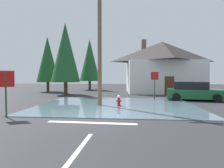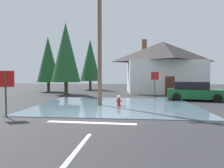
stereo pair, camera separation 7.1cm
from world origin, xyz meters
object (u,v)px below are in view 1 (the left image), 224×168
parked_car (193,91)px  pine_tree_short_left (90,60)px  stop_sign_near (6,84)px  fire_hydrant (119,101)px  house (162,66)px  pine_tree_mid_left (48,60)px  pine_tree_tall_left (65,52)px  utility_pole (100,36)px  stop_sign_far (155,80)px

parked_car → pine_tree_short_left: (-11.13, 11.12, 3.61)m
stop_sign_near → fire_hydrant: bearing=36.0°
house → pine_tree_mid_left: bearing=-176.4°
fire_hydrant → parked_car: 7.16m
house → parked_car: house is taller
stop_sign_near → pine_tree_short_left: bearing=89.4°
stop_sign_near → pine_tree_tall_left: size_ratio=0.30×
stop_sign_near → pine_tree_mid_left: 15.67m
pine_tree_tall_left → pine_tree_short_left: pine_tree_tall_left is taller
fire_hydrant → pine_tree_tall_left: (-6.13, 7.33, 4.18)m
utility_pole → stop_sign_far: 6.41m
stop_sign_far → utility_pole: bearing=-137.7°
parked_car → pine_tree_short_left: bearing=135.0°
stop_sign_far → house: 8.20m
pine_tree_tall_left → pine_tree_short_left: 7.71m
pine_tree_tall_left → house: bearing=22.7°
utility_pole → pine_tree_mid_left: utility_pole is taller
stop_sign_near → pine_tree_short_left: (0.21, 18.81, 2.71)m
stop_sign_far → house: size_ratio=0.25×
stop_sign_near → house: (10.10, 15.75, 1.64)m
house → parked_car: size_ratio=2.10×
utility_pole → pine_tree_tall_left: size_ratio=1.17×
house → pine_tree_tall_left: 11.91m
fire_hydrant → parked_car: (6.03, 3.84, 0.38)m
parked_car → pine_tree_tall_left: size_ratio=0.60×
fire_hydrant → pine_tree_tall_left: 10.43m
house → pine_tree_mid_left: size_ratio=1.39×
stop_sign_near → pine_tree_mid_left: (-4.41, 14.83, 2.49)m
utility_pole → pine_tree_mid_left: (-8.39, 10.70, -0.57)m
utility_pole → parked_car: utility_pole is taller
stop_sign_far → pine_tree_short_left: (-7.96, 10.87, 2.64)m
utility_pole → pine_tree_mid_left: bearing=128.1°
fire_hydrant → pine_tree_tall_left: pine_tree_tall_left is taller
pine_tree_short_left → stop_sign_near: bearing=-90.6°
stop_sign_far → stop_sign_near: bearing=-135.8°
stop_sign_near → utility_pole: bearing=46.0°
house → pine_tree_tall_left: size_ratio=1.26×
stop_sign_far → pine_tree_short_left: 13.73m
stop_sign_far → house: (1.93, 7.81, 1.58)m
pine_tree_mid_left → pine_tree_short_left: (4.62, 3.98, 0.22)m
parked_car → utility_pole: bearing=-154.1°
fire_hydrant → house: 13.16m
pine_tree_short_left → pine_tree_mid_left: bearing=-139.2°
utility_pole → parked_car: 9.08m
fire_hydrant → pine_tree_mid_left: (-9.72, 10.98, 3.77)m
stop_sign_far → pine_tree_tall_left: size_ratio=0.31×
stop_sign_near → parked_car: 13.73m
pine_tree_tall_left → pine_tree_mid_left: pine_tree_tall_left is taller
utility_pole → stop_sign_far: bearing=42.3°
pine_tree_short_left → house: bearing=-17.2°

